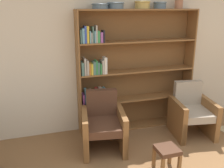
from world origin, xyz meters
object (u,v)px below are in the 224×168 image
vase_tall (179,3)px  armchair_leather (103,125)px  bowl_copper (100,6)px  armchair_cushioned (192,112)px  bowl_slate (116,5)px  bowl_sage (142,4)px  bowl_terracotta (160,5)px  footstool (167,153)px  bookshelf (126,74)px

vase_tall → armchair_leather: bearing=-159.6°
bowl_copper → armchair_cushioned: bowl_copper is taller
bowl_slate → vase_tall: 1.13m
bowl_sage → bowl_terracotta: bowl_sage is taller
vase_tall → armchair_cushioned: (0.06, -0.56, -1.79)m
armchair_cushioned → armchair_leather: bearing=9.7°
bowl_copper → vase_tall: size_ratio=1.20×
vase_tall → armchair_leather: size_ratio=0.26×
armchair_leather → bowl_copper: bearing=-93.3°
bowl_copper → footstool: (0.53, -1.36, -1.87)m
armchair_leather → footstool: armchair_leather is taller
bookshelf → bowl_terracotta: 1.27m
bookshelf → vase_tall: bearing=-1.4°
bowl_sage → vase_tall: size_ratio=1.15×
bowl_terracotta → vase_tall: vase_tall is taller
armchair_cushioned → footstool: size_ratio=2.58×
bowl_slate → footstool: (0.28, -1.36, -1.88)m
vase_tall → bookshelf: bearing=178.6°
footstool → bowl_terracotta: bearing=70.0°
vase_tall → armchair_cushioned: bearing=-83.5°
bowl_copper → armchair_cushioned: (1.44, -0.56, -1.74)m
bowl_copper → bowl_slate: 0.25m
bowl_slate → bowl_sage: bearing=0.0°
bowl_copper → armchair_leather: size_ratio=0.31×
bowl_sage → bowl_slate: bearing=180.0°
bowl_copper → armchair_cushioned: bearing=-21.2°
vase_tall → footstool: 2.50m
bookshelf → vase_tall: vase_tall is taller
bowl_sage → footstool: bowl_sage is taller
bowl_sage → armchair_cushioned: size_ratio=0.30×
bowl_slate → vase_tall: vase_tall is taller
bowl_sage → footstool: 2.33m
bowl_sage → armchair_cushioned: bearing=-37.2°
bowl_sage → footstool: size_ratio=0.77×
vase_tall → bowl_copper: bearing=180.0°
bowl_sage → armchair_leather: bearing=-146.1°
bowl_sage → bowl_terracotta: 0.32m
footstool → armchair_cushioned: bearing=41.3°
bowl_slate → bowl_sage: 0.46m
bowl_slate → bowl_terracotta: bearing=0.0°
bowl_slate → armchair_cushioned: size_ratio=0.31×
bowl_slate → armchair_cushioned: (1.19, -0.56, -1.75)m
bowl_slate → bowl_terracotta: (0.77, 0.00, 0.01)m
bookshelf → bowl_sage: bowl_sage is taller
bowl_copper → armchair_leather: (-0.13, -0.56, -1.74)m
bowl_terracotta → bowl_sage: bearing=180.0°
bowl_slate → armchair_leather: bowl_slate is taller
vase_tall → bowl_slate: bearing=180.0°
bowl_terracotta → bookshelf: bearing=177.7°
bowl_terracotta → armchair_leather: 2.17m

